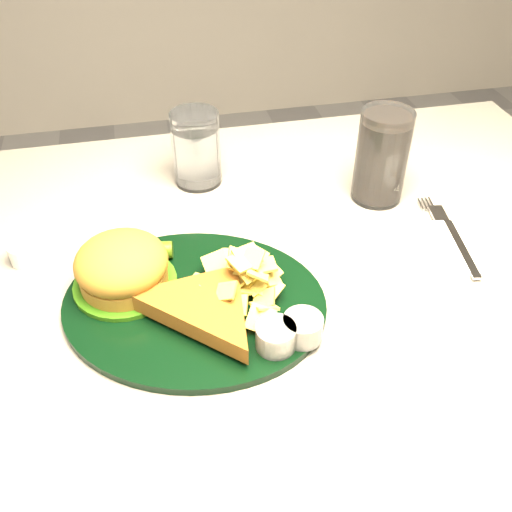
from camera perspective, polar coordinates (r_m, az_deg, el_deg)
The scene contains 6 objects.
table at distance 1.07m, azimuth -0.45°, elevation -16.12°, with size 1.20×0.80×0.75m, color gray, non-canonical shape.
dinner_plate at distance 0.70m, azimuth -6.34°, elevation -2.83°, with size 0.33×0.28×0.07m, color black, non-canonical shape.
water_glass at distance 0.93m, azimuth -5.98°, elevation 10.63°, with size 0.08×0.08×0.12m, color white.
cola_glass at distance 0.90m, azimuth 12.45°, elevation 9.69°, with size 0.08×0.08×0.15m, color black.
fork_napkin at distance 0.86m, azimuth 19.57°, elevation 1.14°, with size 0.13×0.17×0.01m, color white, non-canonical shape.
ramekin at distance 0.84m, azimuth -22.08°, elevation 0.33°, with size 0.04×0.04×0.03m, color silver.
Camera 1 is at (-0.12, -0.59, 1.26)m, focal length 40.00 mm.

